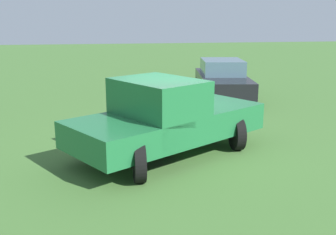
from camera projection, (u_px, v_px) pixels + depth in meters
name	position (u px, v px, depth m)	size (l,w,h in m)	color
ground_plane	(167.00, 148.00, 10.06)	(80.00, 80.00, 0.00)	#3D662D
pickup_truck	(164.00, 116.00, 9.30)	(4.19, 5.04, 1.82)	black
sedan_near	(222.00, 80.00, 16.46)	(4.86, 2.48, 1.48)	black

